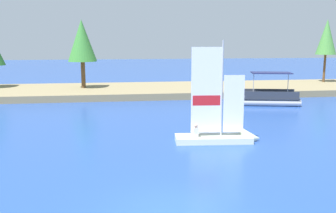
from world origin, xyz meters
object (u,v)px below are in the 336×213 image
shoreline_tree_right (327,37)px  pontoon_boat (270,97)px  sailboat (228,134)px  shoreline_tree_midright (82,41)px

shoreline_tree_right → pontoon_boat: size_ratio=1.40×
sailboat → pontoon_boat: size_ratio=1.16×
shoreline_tree_midright → sailboat: size_ratio=1.16×
shoreline_tree_right → pontoon_boat: 16.53m
shoreline_tree_right → sailboat: bearing=-130.0°
shoreline_tree_midright → shoreline_tree_right: size_ratio=0.96×
shoreline_tree_right → sailboat: 29.53m
shoreline_tree_midright → shoreline_tree_right: shoreline_tree_right is taller
shoreline_tree_midright → pontoon_boat: shoreline_tree_midright is taller
shoreline_tree_midright → pontoon_boat: 19.91m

